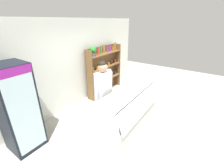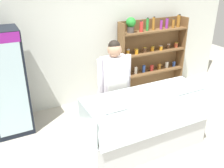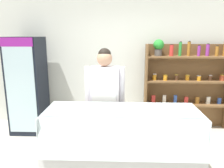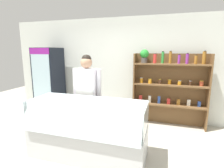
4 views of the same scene
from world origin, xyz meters
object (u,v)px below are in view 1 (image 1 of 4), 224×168
at_px(deli_display_case, 128,116).
at_px(shop_clerk, 104,89).
at_px(drinks_fridge, 18,109).
at_px(shelving_unit, 103,67).

relative_size(deli_display_case, shop_clerk, 1.14).
height_order(drinks_fridge, shop_clerk, drinks_fridge).
bearing_deg(shop_clerk, drinks_fridge, 149.11).
relative_size(drinks_fridge, shelving_unit, 1.03).
bearing_deg(shelving_unit, drinks_fridge, -175.42).
xyz_separation_m(drinks_fridge, deli_display_case, (1.88, -1.55, -0.64)).
xyz_separation_m(deli_display_case, shop_clerk, (-0.26, 0.58, 0.74)).
xyz_separation_m(drinks_fridge, shop_clerk, (1.62, -0.97, 0.10)).
distance_m(shelving_unit, shop_clerk, 2.00).
height_order(drinks_fridge, deli_display_case, drinks_fridge).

